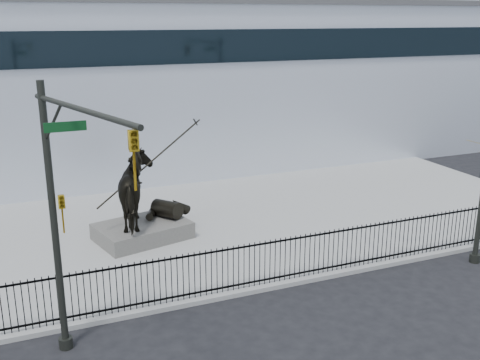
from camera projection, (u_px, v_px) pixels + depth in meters
name	position (u px, v px, depth m)	size (l,w,h in m)	color
ground	(304.00, 301.00, 17.20)	(120.00, 120.00, 0.00)	black
plaza	(222.00, 224.00, 23.38)	(30.00, 12.00, 0.15)	#9A9A97
building	(145.00, 84.00, 33.66)	(44.00, 14.00, 9.00)	silver
picket_fence	(286.00, 259.00, 18.05)	(22.10, 0.10, 1.50)	black
statue_plinth	(143.00, 231.00, 21.59)	(3.34, 2.30, 0.63)	#52504B
equestrian_statue	(142.00, 190.00, 21.17)	(4.18, 3.11, 3.63)	black
traffic_signal_left	(66.00, 212.00, 13.03)	(1.52, 4.84, 7.00)	#242621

